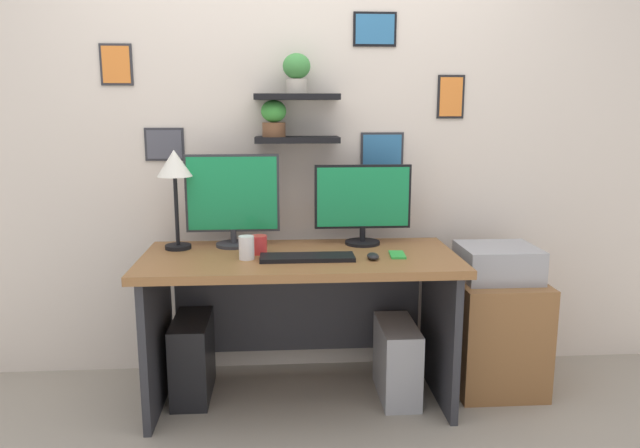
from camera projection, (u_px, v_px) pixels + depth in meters
name	position (u px, v px, depth m)	size (l,w,h in m)	color
ground_plane	(301.00, 399.00, 2.99)	(8.00, 8.00, 0.00)	gray
back_wall_assembly	(296.00, 125.00, 3.16)	(4.40, 0.24, 2.70)	beige
desk	(300.00, 294.00, 2.94)	(1.51, 0.68, 0.75)	brown
monitor_left	(233.00, 198.00, 2.99)	(0.47, 0.18, 0.47)	#2D2D33
monitor_right	(363.00, 202.00, 3.04)	(0.50, 0.18, 0.41)	black
keyboard	(307.00, 257.00, 2.76)	(0.44, 0.14, 0.02)	black
computer_mouse	(373.00, 256.00, 2.76)	(0.06, 0.09, 0.03)	black
desk_lamp	(175.00, 171.00, 2.90)	(0.17, 0.17, 0.49)	black
cell_phone	(397.00, 255.00, 2.83)	(0.07, 0.14, 0.01)	green
coffee_mug	(259.00, 245.00, 2.86)	(0.08, 0.08, 0.09)	red
water_cup	(247.00, 248.00, 2.76)	(0.07, 0.07, 0.11)	white
drawer_cabinet	(494.00, 332.00, 3.11)	(0.44, 0.50, 0.58)	brown
printer	(498.00, 262.00, 3.03)	(0.38, 0.34, 0.17)	#9E9EA3
computer_tower_left	(193.00, 357.00, 3.00)	(0.18, 0.40, 0.41)	black
computer_tower_right	(397.00, 360.00, 2.99)	(0.18, 0.40, 0.38)	#99999E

